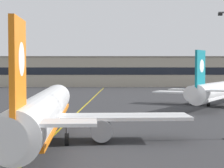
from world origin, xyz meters
TOP-DOWN VIEW (x-y plane):
  - ground_plane at (0.00, 0.00)m, footprint 400.00×400.00m
  - taxiway_centreline at (0.00, 30.00)m, footprint 7.99×179.85m
  - airliner_foreground at (-1.05, 10.79)m, footprint 32.19×41.51m
  - airliner_background at (29.07, 50.68)m, footprint 28.22×35.11m
  - safety_cone_by_nose_gear at (-0.73, 26.28)m, footprint 0.44×0.44m
  - terminal_building at (-6.99, 131.62)m, footprint 131.12×12.40m

SIDE VIEW (x-z plane):
  - ground_plane at x=0.00m, z-range 0.00..0.00m
  - taxiway_centreline at x=0.00m, z-range 0.00..0.01m
  - safety_cone_by_nose_gear at x=-0.73m, z-range -0.02..0.53m
  - airliner_background at x=29.07m, z-range -2.30..8.63m
  - airliner_foreground at x=-1.05m, z-range -2.46..9.19m
  - terminal_building at x=-6.99m, z-range 0.01..11.82m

